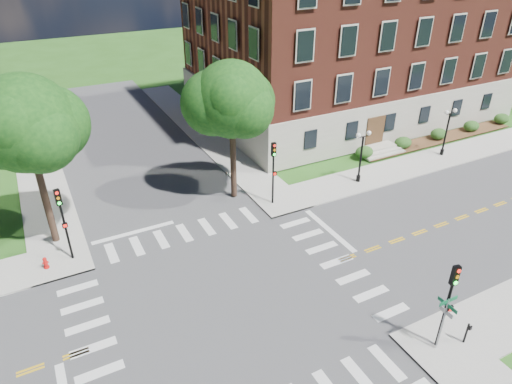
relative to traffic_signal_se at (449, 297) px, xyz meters
name	(u,v)px	position (x,y,z in m)	size (l,w,h in m)	color
ground	(229,300)	(-7.57, 7.55, -3.19)	(160.00, 160.00, 0.00)	#265116
road_ew	(229,300)	(-7.57, 7.55, -3.18)	(90.00, 12.00, 0.01)	#3D3D3F
road_ns	(229,300)	(-7.57, 7.55, -3.18)	(12.00, 90.00, 0.01)	#3D3D3F
sidewalk_ne	(310,145)	(7.81, 22.92, -3.13)	(34.00, 34.00, 0.12)	#9E9B93
crosswalk_east	(337,262)	(-0.37, 7.55, -3.19)	(2.20, 10.20, 0.02)	silver
stop_bar_east	(329,230)	(1.23, 10.55, -3.19)	(0.40, 5.50, 0.00)	silver
main_building	(349,34)	(16.43, 29.54, 5.15)	(30.60, 22.40, 16.50)	#A19D8E
shrub_row	(437,140)	(19.43, 18.35, -3.19)	(18.00, 2.00, 1.30)	#1F4717
tree_c	(26,124)	(-15.27, 17.67, 4.92)	(5.68, 5.68, 10.86)	black
tree_d	(232,100)	(-2.56, 17.62, 4.41)	(5.32, 5.32, 10.17)	black
traffic_signal_se	(449,297)	(0.00, 0.00, 0.00)	(0.36, 0.41, 4.80)	black
traffic_signal_ne	(273,166)	(-0.51, 15.29, 0.00)	(0.32, 0.36, 4.80)	black
traffic_signal_nw	(62,216)	(-14.59, 15.20, 0.00)	(0.36, 0.41, 4.80)	black
twin_lamp_west	(361,154)	(7.21, 15.09, -0.66)	(1.36, 0.36, 4.23)	black
twin_lamp_east	(447,129)	(17.09, 15.67, -0.66)	(1.36, 0.36, 4.23)	black
street_sign_pole	(445,314)	(-0.16, -0.13, -0.88)	(1.10, 1.10, 3.10)	gray
push_button_post	(467,332)	(1.31, -0.51, -2.39)	(0.14, 0.21, 1.20)	black
fire_hydrant	(46,263)	(-16.11, 14.92, -2.72)	(0.35, 0.35, 0.75)	#BB100E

